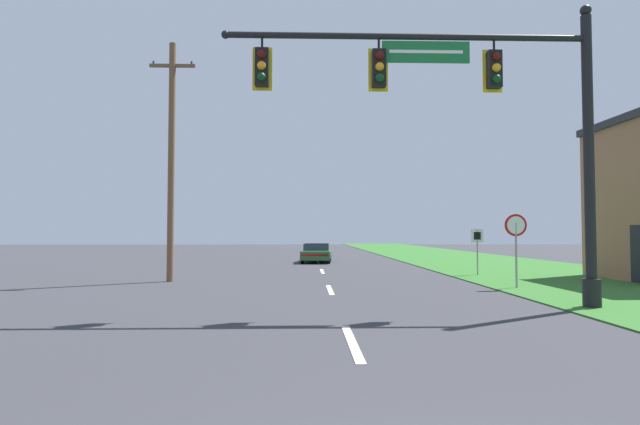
{
  "coord_description": "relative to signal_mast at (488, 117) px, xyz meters",
  "views": [
    {
      "loc": [
        -0.8,
        -2.62,
        1.9
      ],
      "look_at": [
        0.0,
        25.8,
        3.07
      ],
      "focal_mm": 28.0,
      "sensor_mm": 36.0,
      "label": 1
    }
  ],
  "objects": [
    {
      "name": "signal_mast",
      "position": [
        0.0,
        0.0,
        0.0
      ],
      "size": [
        9.56,
        0.47,
        7.73
      ],
      "color": "black",
      "rests_on": "grass_verge_right"
    },
    {
      "name": "route_sign_post",
      "position": [
        3.02,
        9.6,
        -3.32
      ],
      "size": [
        0.55,
        0.06,
        2.03
      ],
      "color": "gray",
      "rests_on": "grass_verge_right"
    },
    {
      "name": "road_center_line",
      "position": [
        -3.81,
        12.22,
        -4.84
      ],
      "size": [
        0.16,
        34.8,
        0.01
      ],
      "color": "silver",
      "rests_on": "ground"
    },
    {
      "name": "stop_sign",
      "position": [
        2.57,
        4.45,
        -2.99
      ],
      "size": [
        0.76,
        0.07,
        2.5
      ],
      "color": "gray",
      "rests_on": "grass_verge_right"
    },
    {
      "name": "car_ahead",
      "position": [
        -3.92,
        20.02,
        -4.25
      ],
      "size": [
        2.12,
        4.53,
        1.19
      ],
      "color": "black",
      "rests_on": "ground"
    },
    {
      "name": "utility_pole_near",
      "position": [
        -9.92,
        7.3,
        0.03
      ],
      "size": [
        1.8,
        0.26,
        9.44
      ],
      "color": "brown",
      "rests_on": "ground"
    },
    {
      "name": "grass_verge_right",
      "position": [
        6.69,
        20.22,
        -4.83
      ],
      "size": [
        10.0,
        110.0,
        0.04
      ],
      "color": "#2D6626",
      "rests_on": "ground"
    }
  ]
}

